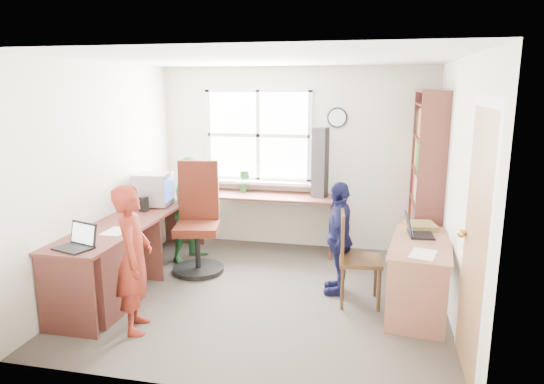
# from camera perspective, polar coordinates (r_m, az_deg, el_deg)

# --- Properties ---
(room) EXTENTS (3.64, 3.44, 2.44)m
(room) POSITION_cam_1_polar(r_m,az_deg,el_deg) (4.94, -0.25, 1.52)
(room) COLOR #3E3731
(room) RESTS_ON ground
(l_desk) EXTENTS (2.38, 2.95, 0.75)m
(l_desk) POSITION_cam_1_polar(r_m,az_deg,el_deg) (5.23, -15.53, -6.95)
(l_desk) COLOR #5A2C24
(l_desk) RESTS_ON ground
(right_desk) EXTENTS (0.69, 1.25, 0.69)m
(right_desk) POSITION_cam_1_polar(r_m,az_deg,el_deg) (4.92, 17.05, -7.74)
(right_desk) COLOR #925E49
(right_desk) RESTS_ON ground
(bookshelf) EXTENTS (0.30, 1.02, 2.10)m
(bookshelf) POSITION_cam_1_polar(r_m,az_deg,el_deg) (5.96, 17.68, 0.71)
(bookshelf) COLOR #5A2C24
(bookshelf) RESTS_ON ground
(swivel_chair) EXTENTS (0.71, 0.71, 1.29)m
(swivel_chair) POSITION_cam_1_polar(r_m,az_deg,el_deg) (5.77, -8.69, -3.81)
(swivel_chair) COLOR black
(swivel_chair) RESTS_ON ground
(wooden_chair) EXTENTS (0.45, 0.45, 0.95)m
(wooden_chair) POSITION_cam_1_polar(r_m,az_deg,el_deg) (4.91, 9.52, -7.21)
(wooden_chair) COLOR #462C17
(wooden_chair) RESTS_ON ground
(crt_monitor) EXTENTS (0.43, 0.40, 0.39)m
(crt_monitor) POSITION_cam_1_polar(r_m,az_deg,el_deg) (5.92, -13.80, 0.31)
(crt_monitor) COLOR #9E9DA2
(crt_monitor) RESTS_ON l_desk
(laptop_left) EXTENTS (0.38, 0.34, 0.21)m
(laptop_left) POSITION_cam_1_polar(r_m,az_deg,el_deg) (4.61, -21.91, -5.50)
(laptop_left) COLOR black
(laptop_left) RESTS_ON l_desk
(laptop_right) EXTENTS (0.29, 0.34, 0.22)m
(laptop_right) POSITION_cam_1_polar(r_m,az_deg,el_deg) (5.04, 16.56, -4.33)
(laptop_right) COLOR black
(laptop_right) RESTS_ON right_desk
(speaker_a) EXTENTS (0.10, 0.10, 0.17)m
(speaker_a) POSITION_cam_1_polar(r_m,az_deg,el_deg) (5.69, -14.87, -1.39)
(speaker_a) COLOR black
(speaker_a) RESTS_ON l_desk
(speaker_b) EXTENTS (0.10, 0.10, 0.18)m
(speaker_b) POSITION_cam_1_polar(r_m,az_deg,el_deg) (6.20, -12.37, -0.10)
(speaker_b) COLOR black
(speaker_b) RESTS_ON l_desk
(cd_tower) EXTENTS (0.21, 0.20, 0.89)m
(cd_tower) POSITION_cam_1_polar(r_m,az_deg,el_deg) (6.20, 5.69, 3.46)
(cd_tower) COLOR black
(cd_tower) RESTS_ON l_desk
(game_box) EXTENTS (0.34, 0.34, 0.06)m
(game_box) POSITION_cam_1_polar(r_m,az_deg,el_deg) (5.29, 17.07, -3.83)
(game_box) COLOR red
(game_box) RESTS_ON right_desk
(paper_a) EXTENTS (0.20, 0.29, 0.00)m
(paper_a) POSITION_cam_1_polar(r_m,az_deg,el_deg) (5.00, -17.90, -4.42)
(paper_a) COLOR silver
(paper_a) RESTS_ON l_desk
(paper_b) EXTENTS (0.28, 0.34, 0.00)m
(paper_b) POSITION_cam_1_polar(r_m,az_deg,el_deg) (4.52, 17.34, -6.98)
(paper_b) COLOR silver
(paper_b) RESTS_ON right_desk
(potted_plant) EXTENTS (0.20, 0.18, 0.30)m
(potted_plant) POSITION_cam_1_polar(r_m,az_deg,el_deg) (6.50, -3.31, 1.29)
(potted_plant) COLOR #317B33
(potted_plant) RESTS_ON l_desk
(person_red) EXTENTS (0.46, 0.56, 1.32)m
(person_red) POSITION_cam_1_polar(r_m,az_deg,el_deg) (4.45, -15.95, -7.60)
(person_red) COLOR maroon
(person_red) RESTS_ON ground
(person_green) EXTENTS (0.71, 0.78, 1.30)m
(person_green) POSITION_cam_1_polar(r_m,az_deg,el_deg) (6.11, -9.12, -1.96)
(person_green) COLOR #327F40
(person_green) RESTS_ON ground
(person_navy) EXTENTS (0.34, 0.72, 1.20)m
(person_navy) POSITION_cam_1_polar(r_m,az_deg,el_deg) (5.11, 7.87, -5.37)
(person_navy) COLOR #151742
(person_navy) RESTS_ON ground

